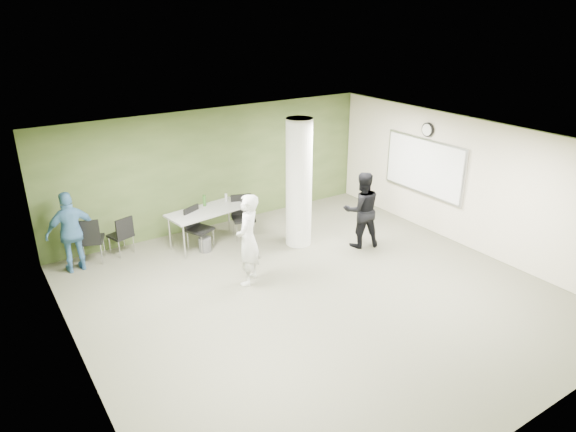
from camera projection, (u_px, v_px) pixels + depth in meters
floor at (315, 295)px, 9.39m from camera, size 8.00×8.00×0.00m
ceiling at (319, 145)px, 8.33m from camera, size 8.00×8.00×0.00m
wall_back at (215, 168)px, 11.95m from camera, size 8.00×2.80×0.02m
wall_left at (75, 289)px, 6.82m from camera, size 0.02×8.00×2.80m
wall_right_cream at (468, 184)px, 10.90m from camera, size 0.02×8.00×2.80m
column at (299, 184)px, 10.91m from camera, size 0.56×0.56×2.80m
whiteboard at (424, 166)px, 11.75m from camera, size 0.05×2.30×1.30m
wall_clock at (428, 130)px, 11.43m from camera, size 0.06×0.32×0.32m
folding_table at (207, 212)px, 11.12m from camera, size 1.80×0.98×1.06m
wastebasket at (205, 244)px, 11.02m from camera, size 0.27×0.27×0.31m
chair_back_left at (89, 237)px, 10.33m from camera, size 0.64×0.64×1.00m
chair_back_right at (122, 233)px, 10.74m from camera, size 0.54×0.54×0.86m
chair_table_left at (197, 225)px, 11.01m from camera, size 0.62×0.62×0.94m
chair_table_right at (242, 213)px, 11.58m from camera, size 0.60×0.60×0.97m
woman_white at (248, 240)px, 9.49m from camera, size 0.76×0.75×1.77m
man_black at (362, 210)px, 11.03m from camera, size 0.99×0.88×1.68m
man_blue at (72, 232)px, 9.97m from camera, size 0.98×0.43×1.65m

